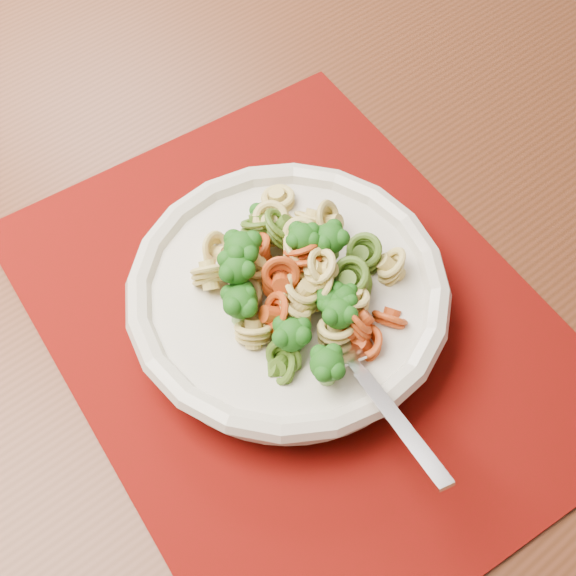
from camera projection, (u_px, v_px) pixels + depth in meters
The scene contains 5 objects.
dining_table at pixel (319, 314), 0.76m from camera, with size 1.57×1.19×0.73m.
placemat at pixel (299, 324), 0.64m from camera, with size 0.46×0.36×0.00m, color #660406.
pasta_bowl at pixel (288, 296), 0.62m from camera, with size 0.25×0.25×0.05m.
pasta_broccoli_heap at pixel (288, 284), 0.60m from camera, with size 0.21×0.21×0.06m, color tan, non-canonical shape.
fork at pixel (345, 352), 0.57m from camera, with size 0.19×0.02×0.01m, color silver, non-canonical shape.
Camera 1 is at (0.81, -0.26, 1.29)m, focal length 50.00 mm.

